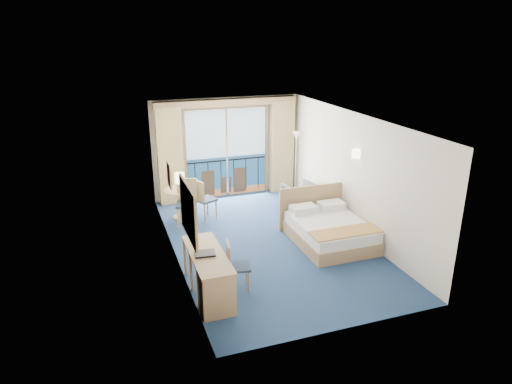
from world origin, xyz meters
name	(u,v)px	position (x,y,z in m)	size (l,w,h in m)	color
floor	(268,242)	(0.00, 0.00, 0.00)	(6.50, 6.50, 0.00)	navy
room_walls	(269,163)	(0.00, 0.00, 1.78)	(4.04, 6.54, 2.72)	silver
balcony_door	(227,155)	(-0.01, 3.22, 1.14)	(2.36, 0.03, 2.52)	navy
curtain_left	(170,157)	(-1.55, 3.07, 1.28)	(0.65, 0.22, 2.55)	tan
curtain_right	(282,147)	(1.55, 3.07, 1.28)	(0.65, 0.22, 2.55)	tan
pelmet	(227,102)	(0.00, 3.10, 2.58)	(3.80, 0.25, 0.18)	tan
mirror	(188,211)	(-1.97, -1.50, 1.55)	(0.05, 1.25, 0.95)	tan
wall_print	(169,175)	(-1.97, 0.45, 1.60)	(0.04, 0.42, 0.52)	tan
sconce_left	(179,178)	(-1.94, -0.60, 1.85)	(0.18, 0.18, 0.18)	beige
sconce_right	(356,154)	(1.94, -0.15, 1.85)	(0.18, 0.18, 0.18)	beige
bed	(329,230)	(1.25, -0.41, 0.28)	(1.60, 1.90, 1.01)	tan
nightstand	(322,205)	(1.75, 0.89, 0.31)	(0.47, 0.44, 0.61)	tan
phone	(322,192)	(1.73, 0.88, 0.65)	(0.16, 0.12, 0.07)	beige
armchair	(301,197)	(1.45, 1.50, 0.35)	(0.75, 0.77, 0.70)	#434951
floor_lamp	(296,147)	(1.82, 2.70, 1.34)	(0.24, 0.24, 1.76)	silver
desk	(214,284)	(-1.70, -2.02, 0.43)	(0.57, 1.66, 0.78)	tan
desk_chair	(234,263)	(-1.23, -1.59, 0.51)	(0.46, 0.45, 0.90)	#1F2F4A
folder	(205,254)	(-1.75, -1.61, 0.80)	(0.34, 0.26, 0.03)	black
desk_lamp	(194,224)	(-1.82, -1.07, 1.13)	(0.12, 0.12, 0.47)	silver
round_table	(181,196)	(-1.50, 1.99, 0.56)	(0.82, 0.82, 0.74)	tan
table_chair_a	(203,197)	(-1.03, 1.73, 0.56)	(0.58, 0.57, 1.00)	#1F2F4A
table_chair_b	(187,199)	(-1.45, 1.57, 0.61)	(0.58, 0.59, 1.09)	#1F2F4A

